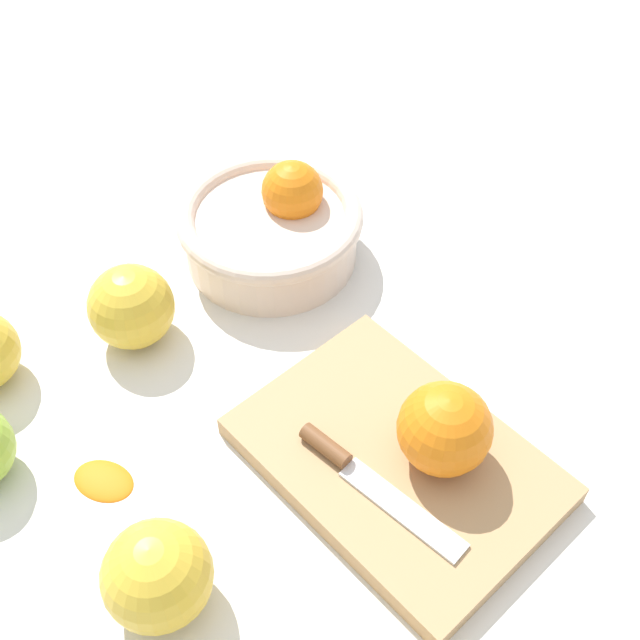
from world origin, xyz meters
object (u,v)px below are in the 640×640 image
Objects in this scene: bowl at (273,227)px; knife at (358,472)px; cutting_board at (396,460)px; apple_front_right_2 at (157,576)px; apple_mid_left at (131,307)px; orange_on_board at (445,429)px.

knife is (0.23, -0.16, -0.01)m from bowl.
apple_front_right_2 is (-0.06, -0.20, 0.03)m from cutting_board.
apple_mid_left is (-0.27, -0.04, 0.03)m from cutting_board.
knife is (-0.04, -0.06, -0.03)m from orange_on_board.
orange_on_board is 0.95× the size of apple_mid_left.
bowl is at bearing 153.83° from cutting_board.
bowl reaches higher than knife.
apple_front_right_2 is 1.01× the size of apple_mid_left.
apple_mid_left is at bearing -167.98° from orange_on_board.
knife is at bearing 1.30° from apple_mid_left.
bowl is 0.16m from apple_mid_left.
bowl reaches higher than cutting_board.
orange_on_board is 0.47× the size of knife.
knife is 2.00× the size of apple_front_right_2.
orange_on_board reaches higher than cutting_board.
orange_on_board is at bearing 56.03° from knife.
knife is 0.25m from apple_mid_left.
apple_mid_left is at bearing -178.70° from knife.
orange_on_board is 0.23m from apple_front_right_2.
cutting_board is 0.21m from apple_front_right_2.
bowl is 0.28m from knife.
orange_on_board is at bearing 12.02° from apple_mid_left.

